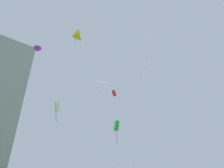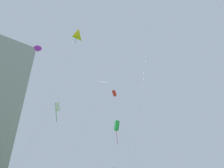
{
  "view_description": "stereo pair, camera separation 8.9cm",
  "coord_description": "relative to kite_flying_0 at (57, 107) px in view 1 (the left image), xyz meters",
  "views": [
    {
      "loc": [
        -7.02,
        -15.41,
        1.57
      ],
      "look_at": [
        2.87,
        6.17,
        13.87
      ],
      "focal_mm": 29.59,
      "sensor_mm": 36.0,
      "label": 1
    },
    {
      "loc": [
        -6.94,
        -15.45,
        1.57
      ],
      "look_at": [
        2.87,
        6.17,
        13.87
      ],
      "focal_mm": 29.59,
      "sensor_mm": 36.0,
      "label": 2
    }
  ],
  "objects": [
    {
      "name": "kite_flying_4",
      "position": [
        1.76,
        -1.92,
        18.62
      ],
      "size": [
        9.12,
        8.71,
        35.45
      ],
      "color": "silver",
      "rests_on": "ground"
    },
    {
      "name": "kite_flying_0",
      "position": [
        0.0,
        0.0,
        0.0
      ],
      "size": [
        7.86,
        8.24,
        16.2
      ],
      "color": "silver",
      "rests_on": "ground"
    },
    {
      "name": "kite_flying_2",
      "position": [
        7.61,
        -6.76,
        4.39
      ],
      "size": [
        8.3,
        5.02,
        20.52
      ],
      "color": "silver",
      "rests_on": "ground"
    },
    {
      "name": "kite_flying_5",
      "position": [
        12.47,
        -1.73,
        4.78
      ],
      "size": [
        1.58,
        6.43,
        20.76
      ],
      "color": "silver",
      "rests_on": "ground"
    },
    {
      "name": "kite_flying_3",
      "position": [
        12.92,
        -1.86,
        -3.05
      ],
      "size": [
        1.68,
        10.58,
        13.21
      ],
      "color": "silver",
      "rests_on": "ground"
    },
    {
      "name": "kite_flying_6",
      "position": [
        -6.32,
        3.04,
        15.1
      ],
      "size": [
        2.45,
        2.52,
        31.19
      ],
      "color": "silver",
      "rests_on": "ground"
    }
  ]
}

